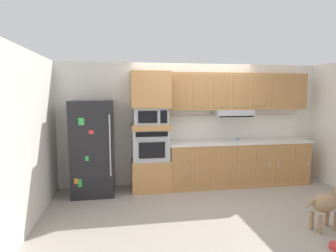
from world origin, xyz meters
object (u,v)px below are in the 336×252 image
(refrigerator, at_px, (93,148))
(microwave, at_px, (150,116))
(screwdriver, at_px, (238,139))
(dog, at_px, (329,202))
(built_in_oven, at_px, (150,144))

(refrigerator, relative_size, microwave, 2.73)
(screwdriver, bearing_deg, refrigerator, -176.60)
(refrigerator, height_order, dog, refrigerator)
(refrigerator, height_order, microwave, refrigerator)
(microwave, xyz_separation_m, dog, (2.28, -2.05, -1.07))
(built_in_oven, bearing_deg, screwdriver, 3.30)
(refrigerator, xyz_separation_m, built_in_oven, (1.08, 0.07, 0.02))
(refrigerator, xyz_separation_m, screwdriver, (2.95, 0.18, 0.05))
(built_in_oven, height_order, dog, built_in_oven)
(screwdriver, height_order, dog, screwdriver)
(screwdriver, xyz_separation_m, dog, (0.41, -2.16, -0.55))
(microwave, xyz_separation_m, screwdriver, (1.87, 0.11, -0.53))
(screwdriver, distance_m, dog, 2.26)
(dog, bearing_deg, refrigerator, 139.47)
(microwave, bearing_deg, refrigerator, -176.43)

